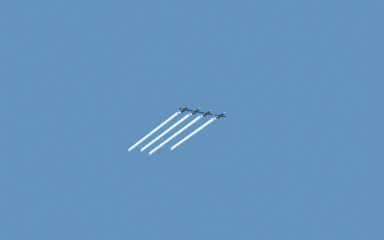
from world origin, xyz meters
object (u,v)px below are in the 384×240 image
at_px(jet_far_left, 221,115).
at_px(jet_center, 197,111).
at_px(jet_inner_left, 208,113).
at_px(jet_inner_right, 185,109).

distance_m(jet_far_left, jet_center, 16.70).
bearing_deg(jet_far_left, jet_center, -1.64).
relative_size(jet_inner_left, jet_inner_right, 1.00).
height_order(jet_far_left, jet_center, jet_center).
distance_m(jet_far_left, jet_inner_left, 8.97).
xyz_separation_m(jet_inner_left, jet_center, (7.77, 0.36, -0.11)).
height_order(jet_far_left, jet_inner_left, jet_inner_left).
xyz_separation_m(jet_far_left, jet_center, (16.69, -0.48, 0.11)).
relative_size(jet_far_left, jet_inner_left, 1.00).
height_order(jet_center, jet_inner_right, jet_center).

